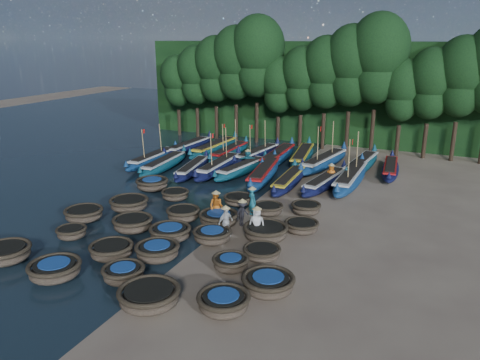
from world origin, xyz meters
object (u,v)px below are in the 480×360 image
at_px(coracle_13, 212,235).
at_px(fisherman_1, 252,200).
at_px(coracle_20, 152,184).
at_px(long_boat_6, 289,180).
at_px(coracle_2, 123,273).
at_px(fisherman_0, 257,222).
at_px(coracle_3, 149,296).
at_px(coracle_5, 72,232).
at_px(long_boat_12, 257,154).
at_px(long_boat_4, 242,169).
at_px(fisherman_3, 242,212).
at_px(long_boat_8, 350,178).
at_px(coracle_8, 231,263).
at_px(coracle_15, 129,204).
at_px(long_boat_17, 390,169).
at_px(fisherman_6, 331,174).
at_px(coracle_0, 5,253).
at_px(coracle_24, 306,208).
at_px(long_boat_11, 229,152).
at_px(coracle_6, 111,250).
at_px(long_boat_10, 215,148).
at_px(coracle_7, 157,251).
at_px(long_boat_1, 164,164).
at_px(coracle_4, 224,302).
at_px(coracle_18, 266,232).
at_px(long_boat_3, 219,167).
at_px(coracle_9, 268,283).
at_px(long_boat_15, 324,162).
at_px(long_boat_16, 361,165).
at_px(coracle_16, 183,214).
at_px(fisherman_4, 226,221).
at_px(long_boat_7, 325,182).
at_px(coracle_11, 133,223).
at_px(coracle_19, 302,226).
at_px(coracle_10, 84,214).
at_px(coracle_21, 175,195).
at_px(long_boat_13, 278,156).
at_px(fisherman_2, 216,206).
at_px(coracle_22, 238,200).
at_px(long_boat_14, 302,156).
at_px(long_boat_0, 153,159).
at_px(long_boat_5, 264,173).
at_px(fisherman_5, 248,160).
at_px(coracle_14, 262,252).

distance_m(coracle_13, fisherman_1, 4.53).
xyz_separation_m(coracle_20, long_boat_6, (8.57, 4.70, 0.03)).
distance_m(coracle_2, fisherman_0, 7.63).
bearing_deg(coracle_3, coracle_5, 153.29).
relative_size(long_boat_6, long_boat_12, 0.97).
relative_size(long_boat_4, fisherman_3, 4.33).
relative_size(long_boat_8, long_boat_12, 1.14).
height_order(coracle_3, fisherman_0, fisherman_0).
xyz_separation_m(coracle_8, coracle_15, (-9.11, 4.49, 0.08)).
height_order(long_boat_17, fisherman_6, fisherman_6).
height_order(coracle_0, long_boat_17, long_boat_17).
height_order(coracle_13, long_boat_4, long_boat_4).
height_order(coracle_0, coracle_2, coracle_0).
height_order(coracle_24, fisherman_1, fisherman_1).
bearing_deg(fisherman_0, long_boat_11, 107.91).
xyz_separation_m(coracle_6, fisherman_0, (5.57, 5.07, 0.50)).
bearing_deg(long_boat_10, coracle_7, -67.63).
xyz_separation_m(coracle_15, coracle_24, (10.22, 3.91, -0.06)).
bearing_deg(long_boat_6, long_boat_1, 176.96).
xyz_separation_m(coracle_7, fisherman_3, (1.99, 5.64, 0.34)).
height_order(coracle_4, coracle_18, coracle_18).
bearing_deg(coracle_4, fisherman_0, 101.82).
relative_size(coracle_4, long_boat_3, 0.30).
bearing_deg(long_boat_17, long_boat_12, 174.81).
bearing_deg(long_boat_17, fisherman_3, -119.26).
distance_m(coracle_9, long_boat_8, 16.32).
bearing_deg(long_boat_15, long_boat_16, 16.74).
height_order(coracle_16, fisherman_4, fisherman_4).
height_order(coracle_2, long_boat_7, long_boat_7).
relative_size(coracle_11, long_boat_8, 0.29).
bearing_deg(coracle_18, coracle_24, 79.21).
relative_size(coracle_13, coracle_19, 1.09).
xyz_separation_m(coracle_5, coracle_13, (7.08, 2.67, 0.04)).
relative_size(coracle_3, coracle_18, 1.08).
bearing_deg(fisherman_6, coracle_13, -126.58).
relative_size(coracle_7, long_boat_15, 0.25).
height_order(coracle_10, long_boat_15, long_boat_15).
bearing_deg(coracle_21, long_boat_13, 76.03).
height_order(coracle_7, fisherman_2, fisherman_2).
bearing_deg(long_boat_7, long_boat_12, 151.97).
xyz_separation_m(coracle_22, fisherman_2, (-0.04, -3.06, 0.58)).
relative_size(coracle_15, long_boat_10, 0.31).
bearing_deg(long_boat_14, long_boat_0, -161.52).
xyz_separation_m(coracle_3, coracle_24, (2.78, 12.49, -0.07)).
distance_m(long_boat_5, fisherman_5, 3.31).
xyz_separation_m(coracle_0, long_boat_5, (6.44, 17.47, 0.12)).
distance_m(coracle_22, fisherman_2, 3.11).
bearing_deg(coracle_14, coracle_7, -155.00).
distance_m(coracle_0, long_boat_3, 18.09).
bearing_deg(fisherman_2, coracle_21, 156.08).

